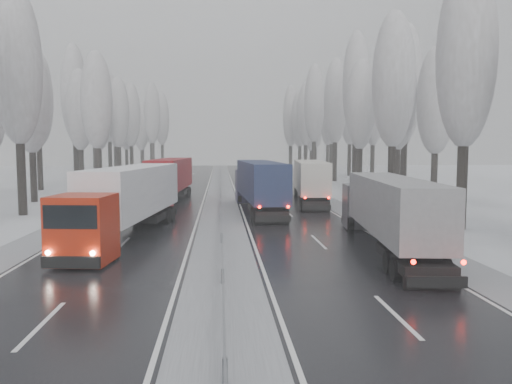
{
  "coord_description": "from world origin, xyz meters",
  "views": [
    {
      "loc": [
        -0.08,
        -14.44,
        5.12
      ],
      "look_at": [
        2.3,
        18.41,
        2.2
      ],
      "focal_mm": 35.0,
      "sensor_mm": 36.0,
      "label": 1
    }
  ],
  "objects": [
    {
      "name": "tree_23",
      "position": [
        23.31,
        49.6,
        8.77
      ],
      "size": [
        3.6,
        3.6,
        13.55
      ],
      "color": "black",
      "rests_on": "ground"
    },
    {
      "name": "truck_blue_box",
      "position": [
        2.99,
        24.97,
        2.36
      ],
      "size": [
        3.26,
        15.88,
        4.05
      ],
      "rotation": [
        0.0,
        0.0,
        0.05
      ],
      "color": "#1D1B44",
      "rests_on": "ground"
    },
    {
      "name": "tree_27",
      "position": [
        24.72,
        65.27,
        11.36
      ],
      "size": [
        3.6,
        3.6,
        17.62
      ],
      "color": "black",
      "rests_on": "ground"
    },
    {
      "name": "tree_66",
      "position": [
        -18.16,
        62.35,
        9.84
      ],
      "size": [
        3.6,
        3.6,
        15.23
      ],
      "color": "black",
      "rests_on": "ground"
    },
    {
      "name": "shoulder_right",
      "position": [
        10.2,
        30.0,
        0.02
      ],
      "size": [
        2.4,
        200.0,
        0.04
      ],
      "primitive_type": "cube",
      "color": "#A4A7AC",
      "rests_on": "ground"
    },
    {
      "name": "tree_33",
      "position": [
        19.77,
        93.21,
        9.26
      ],
      "size": [
        3.6,
        3.6,
        14.33
      ],
      "color": "black",
      "rests_on": "ground"
    },
    {
      "name": "tree_63",
      "position": [
        -21.85,
        47.73,
        10.89
      ],
      "size": [
        3.6,
        3.6,
        16.88
      ],
      "color": "black",
      "rests_on": "ground"
    },
    {
      "name": "truck_red_red",
      "position": [
        -4.77,
        31.76,
        2.38
      ],
      "size": [
        3.44,
        16.04,
        4.09
      ],
      "rotation": [
        0.0,
        0.0,
        -0.06
      ],
      "color": "#B40A15",
      "rests_on": "ground"
    },
    {
      "name": "tree_39",
      "position": [
        21.55,
        120.73,
        10.45
      ],
      "size": [
        3.6,
        3.6,
        16.19
      ],
      "color": "black",
      "rests_on": "ground"
    },
    {
      "name": "tree_21",
      "position": [
        20.12,
        39.17,
        12.0
      ],
      "size": [
        3.6,
        3.6,
        18.62
      ],
      "color": "black",
      "rests_on": "ground"
    },
    {
      "name": "truck_red_white",
      "position": [
        -5.25,
        14.14,
        2.35
      ],
      "size": [
        4.3,
        15.82,
        4.02
      ],
      "rotation": [
        0.0,
        0.0,
        -0.12
      ],
      "color": "#A81E09",
      "rests_on": "ground"
    },
    {
      "name": "tree_30",
      "position": [
        16.56,
        81.7,
        11.52
      ],
      "size": [
        3.6,
        3.6,
        17.86
      ],
      "color": "black",
      "rests_on": "ground"
    },
    {
      "name": "tree_22",
      "position": [
        17.02,
        45.6,
        10.24
      ],
      "size": [
        3.6,
        3.6,
        15.86
      ],
      "color": "black",
      "rests_on": "ground"
    },
    {
      "name": "tree_67",
      "position": [
        -19.54,
        66.35,
        11.03
      ],
      "size": [
        3.6,
        3.6,
        17.09
      ],
      "color": "black",
      "rests_on": "ground"
    },
    {
      "name": "tree_68",
      "position": [
        -16.58,
        69.11,
        10.75
      ],
      "size": [
        3.6,
        3.6,
        16.65
      ],
      "color": "black",
      "rests_on": "ground"
    },
    {
      "name": "tree_64",
      "position": [
        -18.26,
        52.71,
        9.96
      ],
      "size": [
        3.6,
        3.6,
        15.42
      ],
      "color": "black",
      "rests_on": "ground"
    },
    {
      "name": "tree_74",
      "position": [
        -15.07,
        99.33,
        12.67
      ],
      "size": [
        3.6,
        3.6,
        19.68
      ],
      "color": "black",
      "rests_on": "ground"
    },
    {
      "name": "tree_78",
      "position": [
        -17.56,
        115.31,
        12.59
      ],
      "size": [
        3.6,
        3.6,
        19.55
      ],
      "color": "black",
      "rests_on": "ground"
    },
    {
      "name": "tree_71",
      "position": [
        -21.09,
        83.19,
        12.63
      ],
      "size": [
        3.6,
        3.6,
        19.61
      ],
      "color": "black",
      "rests_on": "ground"
    },
    {
      "name": "tree_36",
      "position": [
        17.04,
        106.16,
        13.02
      ],
      "size": [
        3.6,
        3.6,
        20.23
      ],
      "color": "black",
      "rests_on": "ground"
    },
    {
      "name": "tree_20",
      "position": [
        17.9,
        35.17,
        10.14
      ],
      "size": [
        3.6,
        3.6,
        15.71
      ],
      "color": "black",
      "rests_on": "ground"
    },
    {
      "name": "tree_77",
      "position": [
        -19.66,
        112.72,
        9.26
      ],
      "size": [
        3.6,
        3.6,
        14.32
      ],
      "color": "black",
      "rests_on": "ground"
    },
    {
      "name": "truck_grey_tarp",
      "position": [
        8.19,
        9.57,
        2.15
      ],
      "size": [
        3.73,
        14.48,
        3.68
      ],
      "rotation": [
        0.0,
        0.0,
        -0.1
      ],
      "color": "#535258",
      "rests_on": "ground"
    },
    {
      "name": "tree_29",
      "position": [
        23.71,
        75.95,
        11.67
      ],
      "size": [
        3.6,
        3.6,
        18.11
      ],
      "color": "black",
      "rests_on": "ground"
    },
    {
      "name": "tree_34",
      "position": [
        15.73,
        96.32,
        11.37
      ],
      "size": [
        3.6,
        3.6,
        17.63
      ],
      "color": "black",
      "rests_on": "ground"
    },
    {
      "name": "box_truck_distant",
      "position": [
        5.28,
        91.01,
        1.38
      ],
      "size": [
        3.09,
        7.47,
        2.71
      ],
      "rotation": [
        0.0,
        0.0,
        -0.12
      ],
      "color": "silver",
      "rests_on": "ground"
    },
    {
      "name": "tree_28",
      "position": [
        16.34,
        71.95,
        12.64
      ],
      "size": [
        3.6,
        3.6,
        19.62
      ],
      "color": "black",
      "rests_on": "ground"
    },
    {
      "name": "tree_19",
      "position": [
        20.02,
        31.03,
        9.42
      ],
      "size": [
        3.6,
        3.6,
        14.57
      ],
      "color": "black",
      "rests_on": "ground"
    },
    {
      "name": "tree_18",
      "position": [
        14.51,
        27.03,
        10.7
      ],
      "size": [
        3.6,
        3.6,
        16.58
      ],
      "color": "black",
      "rests_on": "ground"
    },
    {
      "name": "tree_73",
      "position": [
        -21.82,
        92.54,
        11.11
      ],
      "size": [
        3.6,
        3.6,
        17.22
      ],
      "color": "black",
      "rests_on": "ground"
    },
    {
      "name": "tree_69",
      "position": [
        -21.42,
        73.11,
        12.46
      ],
      "size": [
        3.6,
        3.6,
        19.35
      ],
      "color": "black",
      "rests_on": "ground"
    },
    {
      "name": "shoulder_left",
      "position": [
        -10.2,
        30.0,
        0.02
      ],
      "size": [
        2.4,
        200.0,
        0.04
      ],
      "primitive_type": "cube",
      "color": "#A4A7AC",
      "rests_on": "ground"
    },
    {
      "name": "tree_62",
      "position": [
        -13.94,
        43.73,
        10.36
      ],
      "size": [
        3.6,
        3.6,
        16.04
      ],
      "color": "black",
      "rests_on": "ground"
    },
    {
      "name": "carriageway_right",
      "position": [
        5.25,
        30.0,
        0.01
      ],
      "size": [
        7.5,
        200.0,
        0.03
      ],
      "primitive_type": "cube",
      "color": "black",
      "rests_on": "ground"
    },
    {
      "name": "tree_32",
      "position": [
        16.63,
        89.21,
        11.18
      ],
      "size": [
        3.6,
        3.6,
        17.33
      ],
      "color": "black",
      "rests_on": "ground"
    },
    {
      "name": "tree_38",
      "position": [
        18.73,
        116.73,
        11.59
      ],
      "size": [
        3.6,
        3.6,
        17.97
      ],
      "color": "black",
      "rests_on": "ground"
    },
    {
      "name": "tree_25",
      "position": [
        24.81,
        55.02,
        12.52
      ],
      "size": [
        3.6,
        3.6,
        19.44
      ],
      "color": "black",
      "rests_on": "ground"
    },
    {
      "name": "tree_60",
      "position": [
        -17.75,
        34.2,
        9.59
      ],
      "size": [
        3.6,
        3.6,
        14.84
      ],
      "color": "black",
      "rests_on": "ground"
    },
    {
      "name": "tree_76",
      "position": [
        -14.05,
        108.72,
        11.95
      ],
      "size": [
        3.6,
        3.6,
        18.55
      ],
      "color": "black",
      "rests_on": "ground"
    },
    {
      "name": "tree_35",
      "position": [
        24.94,
        100.32,
        11.77
      ],
      "size": [
        3.6,
        3.6,
        18.25
      ],
      "color": "black",
      "rests_on": "ground"
    },
    {
      "name": "median_slush",
      "position": [
        0.0,
        30.0,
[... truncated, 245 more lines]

